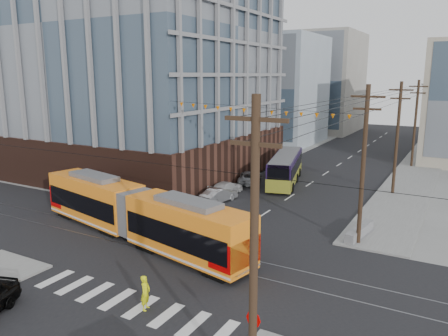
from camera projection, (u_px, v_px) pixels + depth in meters
The scene contains 13 objects.
ground at pixel (164, 280), 25.14m from camera, with size 160.00×160.00×0.00m, color slate.
office_building at pixel (130, 52), 52.31m from camera, with size 30.00×25.00×28.60m, color #381E16.
bg_bldg_nw_near at pixel (266, 90), 75.73m from camera, with size 18.00×16.00×18.00m, color #8C99A5.
bg_bldg_nw_far at pixel (318, 83), 91.13m from camera, with size 16.00×18.00×20.00m, color gray.
utility_pole_near at pixel (254, 258), 14.80m from camera, with size 0.30×0.30×11.00m, color black.
utility_pole_far at pixel (426, 115), 67.64m from camera, with size 0.30×0.30×11.00m, color black.
streetcar at pixel (137, 213), 31.07m from camera, with size 19.92×2.80×3.84m, color orange, non-canonical shape.
city_bus at pixel (285, 168), 47.60m from camera, with size 2.48×11.46×3.25m, color #1E1035, non-canonical shape.
parked_car_silver at pixel (219, 195), 40.46m from camera, with size 1.43×4.09×1.35m, color #ABADB0.
parked_car_white at pixel (226, 188), 43.02m from camera, with size 1.84×4.51×1.31m, color #B9B9B9.
parked_car_grey at pixel (250, 177), 47.27m from camera, with size 2.36×5.11×1.42m, color slate.
pedestrian at pixel (145, 293), 21.82m from camera, with size 0.66×0.44×1.82m, color #DADF0F.
jersey_barrier at pixel (360, 232), 31.58m from camera, with size 0.95×4.23×0.85m, color gray.
Camera 1 is at (14.40, -18.56, 11.57)m, focal length 35.00 mm.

